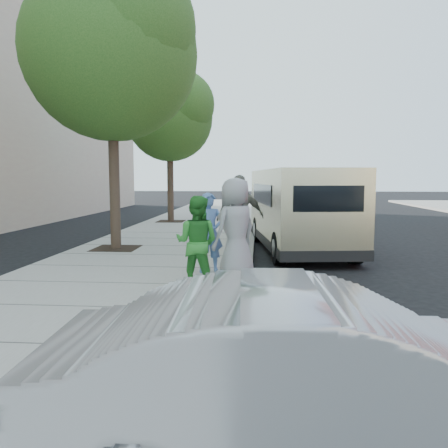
# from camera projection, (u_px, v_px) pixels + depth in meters

# --- Properties ---
(ground) EXTENTS (120.00, 120.00, 0.00)m
(ground) POSITION_uv_depth(u_px,v_px,m) (183.00, 274.00, 9.55)
(ground) COLOR black
(ground) RESTS_ON ground
(sidewalk) EXTENTS (5.00, 60.00, 0.15)m
(sidewalk) POSITION_uv_depth(u_px,v_px,m) (139.00, 270.00, 9.62)
(sidewalk) COLOR gray
(sidewalk) RESTS_ON ground
(curb_face) EXTENTS (0.12, 60.00, 0.16)m
(curb_face) POSITION_uv_depth(u_px,v_px,m) (249.00, 272.00, 9.43)
(curb_face) COLOR gray
(curb_face) RESTS_ON ground
(tree_near) EXTENTS (4.62, 4.60, 7.53)m
(tree_near) POSITION_uv_depth(u_px,v_px,m) (113.00, 47.00, 11.52)
(tree_near) COLOR black
(tree_near) RESTS_ON sidewalk
(tree_far) EXTENTS (3.92, 3.80, 6.49)m
(tree_far) POSITION_uv_depth(u_px,v_px,m) (171.00, 114.00, 19.13)
(tree_far) COLOR black
(tree_far) RESTS_ON sidewalk
(parking_meter) EXTENTS (0.28, 0.13, 1.31)m
(parking_meter) POSITION_uv_depth(u_px,v_px,m) (241.00, 224.00, 9.44)
(parking_meter) COLOR gray
(parking_meter) RESTS_ON sidewalk
(van) EXTENTS (2.84, 6.47, 2.32)m
(van) POSITION_uv_depth(u_px,v_px,m) (299.00, 208.00, 12.61)
(van) COLOR beige
(van) RESTS_ON ground
(sedan) EXTENTS (4.12, 1.59, 1.34)m
(sedan) POSITION_uv_depth(u_px,v_px,m) (327.00, 384.00, 3.03)
(sedan) COLOR #ADAEB4
(sedan) RESTS_ON ground
(person_officer) EXTENTS (0.70, 0.57, 1.64)m
(person_officer) POSITION_uv_depth(u_px,v_px,m) (209.00, 233.00, 8.97)
(person_officer) COLOR #4F73A9
(person_officer) RESTS_ON sidewalk
(person_green_shirt) EXTENTS (0.90, 0.77, 1.64)m
(person_green_shirt) POSITION_uv_depth(u_px,v_px,m) (197.00, 242.00, 7.65)
(person_green_shirt) COLOR #2C872D
(person_green_shirt) RESTS_ON sidewalk
(person_gray_shirt) EXTENTS (1.11, 1.12, 1.95)m
(person_gray_shirt) POSITION_uv_depth(u_px,v_px,m) (236.00, 230.00, 8.22)
(person_gray_shirt) COLOR #949496
(person_gray_shirt) RESTS_ON sidewalk
(person_striped_polo) EXTENTS (1.28, 0.90, 2.02)m
(person_striped_polo) POSITION_uv_depth(u_px,v_px,m) (241.00, 217.00, 10.47)
(person_striped_polo) COLOR slate
(person_striped_polo) RESTS_ON sidewalk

